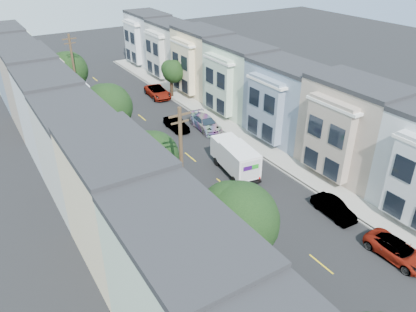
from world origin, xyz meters
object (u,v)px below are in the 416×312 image
utility_pole_near (182,174)px  parked_left_d (152,170)px  tree_c (153,156)px  lead_sedan (176,124)px  tree_e (68,71)px  utility_pole_far (75,77)px  parked_right_b (334,208)px  tree_far_r (173,72)px  fedex_truck (235,157)px  parked_right_c (206,123)px  tree_d (108,108)px  tree_b (238,222)px  parked_right_a (398,251)px  parked_left_c (222,241)px  parked_right_d (158,92)px

utility_pole_near → parked_left_d: bearing=80.8°
tree_c → lead_sedan: 14.80m
tree_c → tree_e: size_ratio=0.85×
utility_pole_far → parked_right_b: 32.78m
tree_far_r → fedex_truck: tree_far_r is taller
tree_far_r → parked_right_c: size_ratio=1.01×
utility_pole_near → tree_d: bearing=90.0°
tree_b → parked_left_d: (1.40, 15.29, -4.66)m
tree_c → parked_right_b: tree_c is taller
tree_c → fedex_truck: tree_c is taller
tree_d → parked_left_d: bearing=-77.6°
parked_right_a → fedex_truck: bearing=98.8°
fedex_truck → lead_sedan: size_ratio=1.50×
tree_e → parked_right_a: 41.34m
utility_pole_far → lead_sedan: bearing=-48.6°
utility_pole_near → parked_right_b: 12.87m
parked_left_c → parked_right_c: (9.80, 18.03, 0.08)m
tree_b → tree_e: tree_b is taller
parked_left_c → tree_d: bearing=97.4°
fedex_truck → tree_d: bearing=138.5°
utility_pole_far → parked_right_d: utility_pole_far is taller
parked_right_c → fedex_truck: bearing=-101.8°
utility_pole_far → parked_right_a: (11.20, -36.31, -4.52)m
tree_b → tree_d: size_ratio=1.05×
parked_left_d → parked_right_b: 16.36m
tree_far_r → fedex_truck: 22.03m
tree_c → tree_e: bearing=90.0°
tree_e → parked_left_c: (1.40, -32.33, -4.41)m
parked_right_c → parked_left_d: bearing=-143.0°
tree_far_r → utility_pole_near: utility_pole_near is taller
parked_left_c → parked_right_d: (9.80, 30.68, 0.06)m
tree_d → tree_c: bearing=-90.0°
tree_d → utility_pole_near: 15.02m
tree_c → tree_d: tree_d is taller
parked_left_c → parked_right_c: 20.52m
tree_c → parked_right_b: (11.20, -9.36, -3.63)m
lead_sedan → parked_right_d: bearing=74.9°
parked_right_c → tree_far_r: bearing=84.6°
tree_c → tree_far_r: size_ratio=1.25×
parked_right_b → parked_right_d: bearing=93.1°
lead_sedan → parked_right_c: size_ratio=0.80×
parked_right_a → parked_right_b: bearing=88.7°
tree_c → parked_right_b: bearing=-39.9°
tree_d → parked_left_d: tree_d is taller
parked_right_a → parked_left_c: bearing=142.3°
parked_right_c → parked_right_d: (0.00, 12.64, -0.02)m
utility_pole_near → lead_sedan: size_ratio=2.49×
utility_pole_far → parked_right_b: bearing=-69.8°
tree_c → lead_sedan: bearing=54.9°
tree_b → parked_right_a: 12.69m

